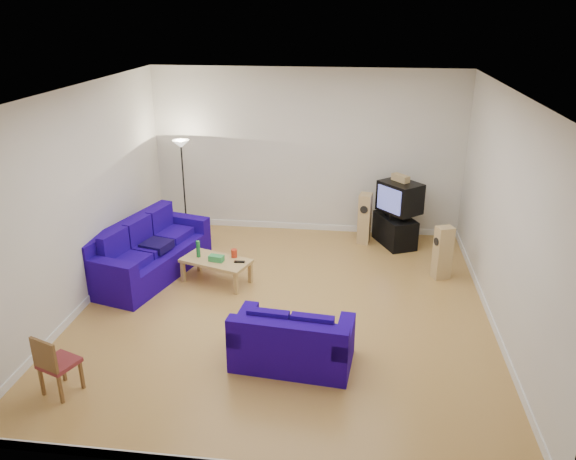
# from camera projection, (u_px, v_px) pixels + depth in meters

# --- Properties ---
(room) EXTENTS (6.01, 6.51, 3.21)m
(room) POSITION_uv_depth(u_px,v_px,m) (284.00, 211.00, 7.88)
(room) COLOR olive
(room) RESTS_ON ground
(sofa_three_seat) EXTENTS (1.58, 2.53, 0.91)m
(sofa_three_seat) POSITION_uv_depth(u_px,v_px,m) (146.00, 256.00, 9.41)
(sofa_three_seat) COLOR #190276
(sofa_three_seat) RESTS_ON ground
(sofa_loveseat) EXTENTS (1.55, 0.96, 0.74)m
(sofa_loveseat) POSITION_uv_depth(u_px,v_px,m) (292.00, 345.00, 7.01)
(sofa_loveseat) COLOR #190276
(sofa_loveseat) RESTS_ON ground
(coffee_table) EXTENTS (1.23, 0.88, 0.40)m
(coffee_table) POSITION_uv_depth(u_px,v_px,m) (216.00, 262.00, 9.12)
(coffee_table) COLOR tan
(coffee_table) RESTS_ON ground
(bottle) EXTENTS (0.09, 0.09, 0.28)m
(bottle) POSITION_uv_depth(u_px,v_px,m) (198.00, 249.00, 9.15)
(bottle) COLOR #197233
(bottle) RESTS_ON coffee_table
(tissue_box) EXTENTS (0.25, 0.17, 0.10)m
(tissue_box) POSITION_uv_depth(u_px,v_px,m) (216.00, 258.00, 9.03)
(tissue_box) COLOR green
(tissue_box) RESTS_ON coffee_table
(red_canister) EXTENTS (0.14, 0.14, 0.14)m
(red_canister) POSITION_uv_depth(u_px,v_px,m) (234.00, 253.00, 9.16)
(red_canister) COLOR red
(red_canister) RESTS_ON coffee_table
(remote) EXTENTS (0.17, 0.07, 0.02)m
(remote) POSITION_uv_depth(u_px,v_px,m) (239.00, 262.00, 8.99)
(remote) COLOR black
(remote) RESTS_ON coffee_table
(tv_stand) EXTENTS (0.84, 1.03, 0.55)m
(tv_stand) POSITION_uv_depth(u_px,v_px,m) (395.00, 230.00, 10.64)
(tv_stand) COLOR black
(tv_stand) RESTS_ON ground
(av_receiver) EXTENTS (0.47, 0.54, 0.11)m
(av_receiver) POSITION_uv_depth(u_px,v_px,m) (397.00, 213.00, 10.55)
(av_receiver) COLOR black
(av_receiver) RESTS_ON tv_stand
(television) EXTENTS (0.89, 0.90, 0.57)m
(television) POSITION_uv_depth(u_px,v_px,m) (400.00, 197.00, 10.36)
(television) COLOR black
(television) RESTS_ON av_receiver
(centre_speaker) EXTENTS (0.34, 0.36, 0.12)m
(centre_speaker) POSITION_uv_depth(u_px,v_px,m) (401.00, 178.00, 10.30)
(centre_speaker) COLOR tan
(centre_speaker) RESTS_ON television
(speaker_left) EXTENTS (0.27, 0.33, 0.97)m
(speaker_left) POSITION_uv_depth(u_px,v_px,m) (365.00, 219.00, 10.62)
(speaker_left) COLOR tan
(speaker_left) RESTS_ON ground
(speaker_right) EXTENTS (0.33, 0.30, 0.91)m
(speaker_right) POSITION_uv_depth(u_px,v_px,m) (443.00, 253.00, 9.23)
(speaker_right) COLOR tan
(speaker_right) RESTS_ON ground
(floor_lamp) EXTENTS (0.32, 0.32, 1.89)m
(floor_lamp) POSITION_uv_depth(u_px,v_px,m) (182.00, 157.00, 10.64)
(floor_lamp) COLOR black
(floor_lamp) RESTS_ON ground
(dining_chair) EXTENTS (0.49, 0.49, 0.79)m
(dining_chair) POSITION_uv_depth(u_px,v_px,m) (54.00, 362.00, 6.40)
(dining_chair) COLOR brown
(dining_chair) RESTS_ON ground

